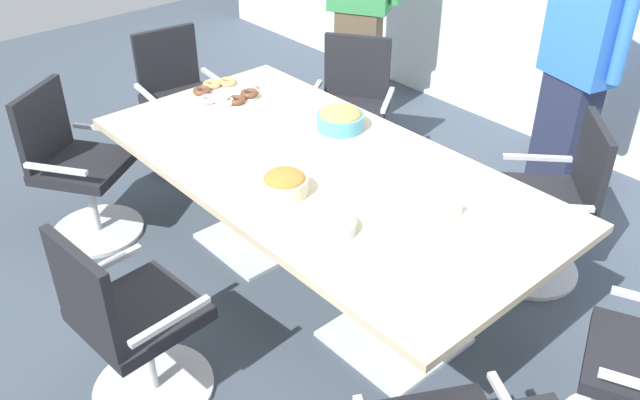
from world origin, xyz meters
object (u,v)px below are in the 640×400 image
(office_chair_4, at_px, (550,210))
(donut_platter, at_px, (226,93))
(snack_bowl_pretzels, at_px, (285,183))
(conference_table, at_px, (320,187))
(office_chair_6, at_px, (181,107))
(napkin_pile, at_px, (433,208))
(office_chair_5, at_px, (351,117))
(person_standing_1, at_px, (578,65))
(snack_bowl_cookies, at_px, (340,118))
(plate_stack, at_px, (333,226))
(office_chair_1, at_px, (130,330))
(office_chair_0, at_px, (77,173))

(office_chair_4, relative_size, donut_platter, 2.34)
(snack_bowl_pretzels, bearing_deg, conference_table, 105.77)
(office_chair_4, height_order, donut_platter, office_chair_4)
(office_chair_6, xyz_separation_m, napkin_pile, (2.31, -0.12, 0.38))
(office_chair_5, height_order, office_chair_6, same)
(snack_bowl_pretzels, bearing_deg, person_standing_1, 83.21)
(conference_table, height_order, person_standing_1, person_standing_1)
(office_chair_4, xyz_separation_m, person_standing_1, (-0.39, 0.74, 0.50))
(office_chair_4, bearing_deg, snack_bowl_cookies, 81.61)
(office_chair_4, height_order, napkin_pile, office_chair_4)
(conference_table, relative_size, donut_platter, 6.17)
(office_chair_5, relative_size, person_standing_1, 0.52)
(plate_stack, bearing_deg, napkin_pile, 64.37)
(conference_table, bearing_deg, napkin_pile, 7.56)
(office_chair_1, height_order, office_chair_6, same)
(person_standing_1, bearing_deg, office_chair_6, 52.01)
(conference_table, height_order, snack_bowl_cookies, snack_bowl_cookies)
(office_chair_4, relative_size, snack_bowl_cookies, 3.60)
(conference_table, xyz_separation_m, office_chair_5, (-0.79, 0.98, -0.22))
(office_chair_4, xyz_separation_m, office_chair_5, (-1.50, -0.02, 0.00))
(office_chair_4, bearing_deg, person_standing_1, -15.46)
(plate_stack, relative_size, napkin_pile, 1.11)
(snack_bowl_cookies, bearing_deg, snack_bowl_pretzels, -64.03)
(conference_table, distance_m, napkin_pile, 0.66)
(office_chair_6, bearing_deg, office_chair_1, 59.89)
(office_chair_5, relative_size, snack_bowl_pretzels, 4.24)
(office_chair_0, xyz_separation_m, office_chair_4, (2.01, 1.71, 0.00))
(office_chair_5, distance_m, person_standing_1, 1.43)
(snack_bowl_cookies, xyz_separation_m, donut_platter, (-0.74, -0.22, -0.04))
(donut_platter, bearing_deg, person_standing_1, 51.32)
(snack_bowl_cookies, height_order, donut_platter, snack_bowl_cookies)
(office_chair_4, bearing_deg, donut_platter, 74.13)
(person_standing_1, xyz_separation_m, napkin_pile, (0.32, -1.65, -0.12))
(donut_platter, distance_m, napkin_pile, 1.61)
(office_chair_4, xyz_separation_m, donut_platter, (-1.68, -0.87, 0.36))
(office_chair_1, xyz_separation_m, donut_platter, (-1.02, 1.23, 0.36))
(office_chair_1, relative_size, napkin_pile, 5.22)
(snack_bowl_cookies, xyz_separation_m, napkin_pile, (0.86, -0.26, -0.02))
(conference_table, relative_size, office_chair_1, 2.64)
(person_standing_1, relative_size, snack_bowl_cookies, 6.85)
(office_chair_4, height_order, plate_stack, office_chair_4)
(office_chair_0, relative_size, napkin_pile, 5.22)
(office_chair_6, bearing_deg, napkin_pile, 94.04)
(office_chair_4, bearing_deg, office_chair_0, 86.97)
(person_standing_1, relative_size, snack_bowl_pretzels, 8.09)
(snack_bowl_cookies, bearing_deg, person_standing_1, 68.58)
(office_chair_0, bearing_deg, napkin_pile, 77.77)
(snack_bowl_pretzels, xyz_separation_m, snack_bowl_cookies, (-0.31, 0.63, 0.01))
(snack_bowl_pretzels, height_order, plate_stack, snack_bowl_pretzels)
(person_standing_1, bearing_deg, office_chair_4, 132.47)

